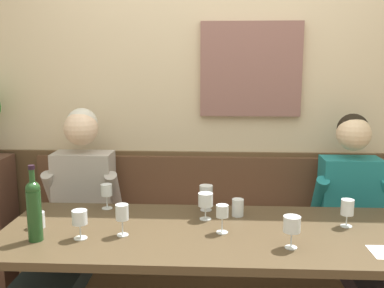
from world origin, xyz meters
The scene contains 17 objects.
room_wall_back centered at (0.00, 1.09, 1.40)m, with size 6.80×0.12×2.80m.
wood_wainscot_panel centered at (0.00, 1.04, 0.48)m, with size 6.80×0.03×0.97m, color brown.
wall_bench centered at (0.00, 0.83, 0.28)m, with size 2.46×0.42×0.94m.
dining_table centered at (0.00, 0.18, 0.66)m, with size 2.16×0.81×0.74m.
person_left_seat centered at (-0.85, 0.48, 0.64)m, with size 0.48×1.22×1.29m.
person_center_right_seat centered at (0.85, 0.48, 0.63)m, with size 0.47×1.22×1.26m.
wine_bottle_amber_mid centered at (-0.85, 0.01, 0.90)m, with size 0.07×0.07×0.37m.
wine_glass_mid_left centered at (-0.65, 0.04, 0.84)m, with size 0.07×0.07×0.14m.
wine_glass_mid_right centered at (-0.05, 0.34, 0.84)m, with size 0.08×0.08×0.15m.
wine_glass_near_bucket centered at (-0.05, 0.49, 0.84)m, with size 0.08×0.08×0.15m.
wine_glass_center_rear centered at (0.04, 0.15, 0.84)m, with size 0.06×0.06×0.14m.
wine_glass_right_end centered at (0.68, 0.27, 0.84)m, with size 0.07×0.07×0.14m.
wine_glass_center_front centered at (-0.62, 0.49, 0.84)m, with size 0.07×0.07×0.15m.
wine_glass_by_bottle centered at (0.35, -0.01, 0.85)m, with size 0.08×0.08×0.15m.
wine_glass_left_end centered at (-0.45, 0.09, 0.85)m, with size 0.06×0.06×0.16m.
water_tumbler_left centered at (-0.90, 0.18, 0.78)m, with size 0.07×0.07×0.08m, color silver.
water_tumbler_right centered at (0.13, 0.40, 0.79)m, with size 0.06×0.06×0.10m, color silver.
Camera 1 is at (-0.01, -1.92, 1.57)m, focal length 41.16 mm.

